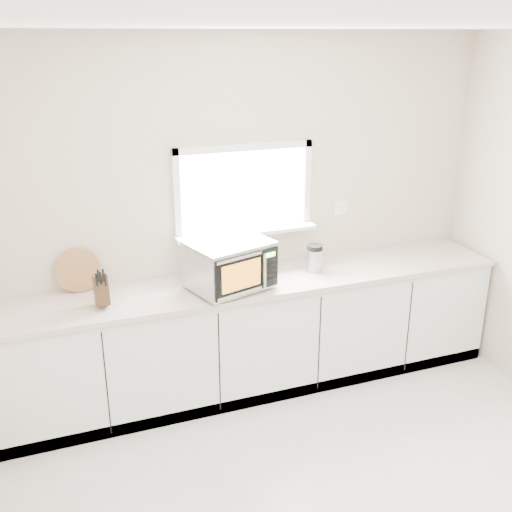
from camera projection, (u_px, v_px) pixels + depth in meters
name	position (u px, v px, depth m)	size (l,w,h in m)	color
back_wall	(243.00, 213.00, 4.65)	(4.00, 0.17, 2.70)	beige
cabinets	(257.00, 335.00, 4.71)	(3.92, 0.60, 0.88)	silver
countertop	(257.00, 282.00, 4.54)	(3.92, 0.64, 0.04)	beige
microwave	(230.00, 264.00, 4.31)	(0.65, 0.57, 0.36)	black
knife_block	(101.00, 289.00, 4.06)	(0.09, 0.20, 0.28)	#422817
cutting_board	(78.00, 271.00, 4.28)	(0.32, 0.32, 0.02)	#9B633C
coffee_grinder	(314.00, 258.00, 4.66)	(0.15, 0.15, 0.22)	silver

